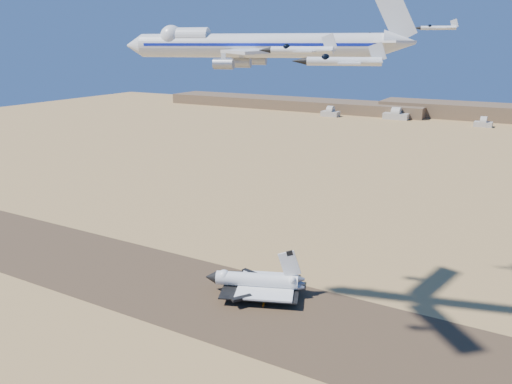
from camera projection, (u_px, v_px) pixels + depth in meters
The scene contains 13 objects.
ground at pixel (224, 301), 181.21m from camera, with size 1200.00×1200.00×0.00m, color tan.
runway at pixel (224, 301), 181.20m from camera, with size 600.00×50.00×0.06m, color #483624.
ridgeline at pixel (512, 116), 589.61m from camera, with size 960.00×90.00×18.00m.
hangars at pixel (391, 116), 609.96m from camera, with size 200.50×29.50×30.00m.
shuttle at pixel (256, 282), 185.07m from camera, with size 37.71×31.16×18.34m.
carrier_747 at pixel (249, 45), 141.75m from camera, with size 83.70×62.74×20.88m.
crew_a at pixel (264, 304), 177.38m from camera, with size 0.59×0.39×1.61m, color #C3670B.
crew_b at pixel (263, 306), 176.06m from camera, with size 0.88×0.51×1.80m, color #C3670B.
crew_c at pixel (264, 303), 177.73m from camera, with size 1.07×0.55×1.83m, color #C3670B.
chase_jet_a at pixel (300, 50), 89.75m from camera, with size 14.30×8.09×3.60m.
chase_jet_b at pixel (342, 61), 75.44m from camera, with size 13.90×8.09×3.54m.
chase_jet_c at pixel (378, 36), 166.27m from camera, with size 16.00×9.30×4.07m.
chase_jet_d at pixel (437, 28), 172.21m from camera, with size 14.51×8.29×3.67m.
Camera 1 is at (89.16, -136.09, 89.81)m, focal length 35.00 mm.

